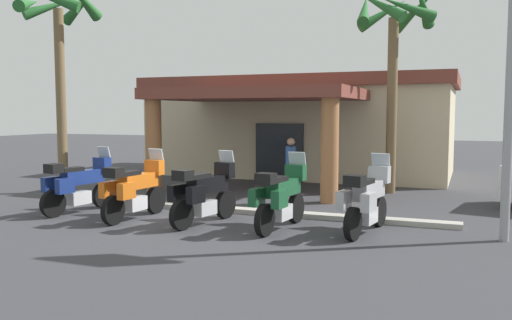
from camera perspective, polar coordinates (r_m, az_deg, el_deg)
The scene contains 11 objects.
ground_plane at distance 13.07m, azimuth -7.33°, elevation -5.96°, with size 80.00×80.00×0.00m, color #38383D.
motel_building at distance 22.05m, azimuth 4.95°, elevation 3.74°, with size 12.06×10.68×3.87m.
motorcycle_blue at distance 14.05m, azimuth -18.39°, elevation -2.52°, with size 0.90×2.19×1.61m.
motorcycle_orange at distance 12.84m, azimuth -12.81°, elevation -3.08°, with size 0.74×2.21×1.61m.
motorcycle_black at distance 12.02m, azimuth -5.57°, elevation -3.53°, with size 0.93×2.19×1.61m.
motorcycle_green at distance 11.44m, azimuth 2.64°, elevation -3.95°, with size 0.78×2.21×1.61m.
motorcycle_silver at distance 11.28m, azimuth 11.67°, elevation -4.17°, with size 0.88×2.20×1.61m.
pedestrian at distance 16.23m, azimuth 3.73°, elevation -0.19°, with size 0.36×0.44×1.73m.
palm_tree_roadside at distance 17.85m, azimuth -20.21°, elevation 12.56°, with size 2.60×2.63×6.50m.
palm_tree_near_portico at distance 17.17m, azimuth 14.48°, elevation 12.60°, with size 2.56×2.70×6.31m.
curb_strip at distance 13.49m, azimuth -2.66°, elevation -5.32°, with size 10.86×0.36×0.12m, color #ADA89E.
Camera 1 is at (6.06, -11.31, 2.49)m, focal length 37.61 mm.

